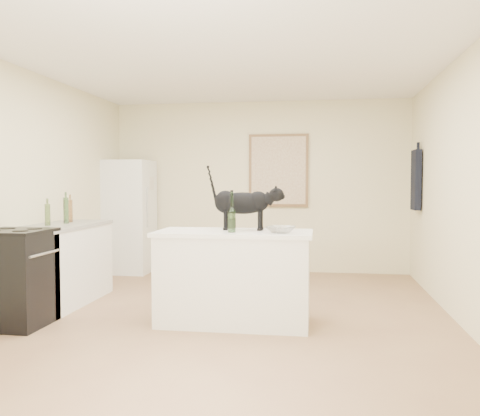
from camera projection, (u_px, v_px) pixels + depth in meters
name	position (u px, v px, depth m)	size (l,w,h in m)	color
floor	(228.00, 317.00, 5.15)	(5.50, 5.50, 0.00)	#9B7852
ceiling	(227.00, 58.00, 5.02)	(5.50, 5.50, 0.00)	white
wall_back	(259.00, 187.00, 7.80)	(4.50, 4.50, 0.00)	beige
wall_front	(124.00, 197.00, 2.37)	(4.50, 4.50, 0.00)	beige
wall_left	(20.00, 189.00, 5.43)	(5.50, 5.50, 0.00)	beige
wall_right	(464.00, 190.00, 4.74)	(5.50, 5.50, 0.00)	beige
island_base	(234.00, 279.00, 4.92)	(1.44, 0.67, 0.86)	white
island_top	(234.00, 233.00, 4.89)	(1.50, 0.70, 0.04)	white
left_cabinets	(62.00, 266.00, 5.72)	(0.60, 1.40, 0.86)	white
left_countertop	(61.00, 226.00, 5.70)	(0.62, 1.44, 0.04)	gray
stove	(15.00, 279.00, 4.83)	(0.60, 0.60, 0.90)	black
fridge	(129.00, 216.00, 7.72)	(0.68, 0.68, 1.70)	white
artwork_frame	(278.00, 170.00, 7.71)	(0.90, 0.03, 1.10)	brown
artwork_canvas	(278.00, 170.00, 7.69)	(0.82, 0.00, 1.02)	beige
hanging_garment	(416.00, 180.00, 6.77)	(0.08, 0.34, 0.80)	black
black_cat	(242.00, 206.00, 4.99)	(0.68, 0.20, 0.47)	black
wine_bottle	(232.00, 214.00, 4.76)	(0.07, 0.07, 0.35)	#235622
glass_bowl	(281.00, 230.00, 4.69)	(0.26, 0.26, 0.06)	silver
fridge_paper	(151.00, 183.00, 7.69)	(0.01, 0.16, 0.20)	beige
counter_bottle_cluster	(62.00, 212.00, 5.75)	(0.12, 0.53, 0.30)	#17471D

